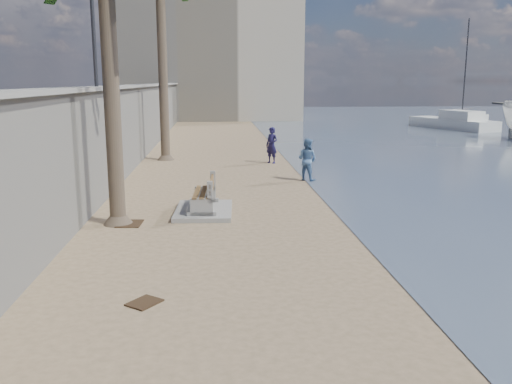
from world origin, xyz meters
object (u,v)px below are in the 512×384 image
bench_far (204,198)px  person_b (307,157)px  yacht_far (452,124)px  person_a (272,143)px  sailboat_west (462,118)px

bench_far → person_b: (3.89, 5.02, 0.46)m
person_b → yacht_far: (15.60, 22.15, -0.55)m
person_a → yacht_far: 24.13m
person_a → yacht_far: bearing=90.3°
person_a → sailboat_west: 32.35m
bench_far → sailboat_west: bearing=55.5°
yacht_far → person_b: bearing=126.2°
yacht_far → sailboat_west: 8.39m
person_a → person_b: person_a is taller
person_b → yacht_far: bearing=-85.7°
bench_far → person_b: 6.37m
bench_far → person_a: size_ratio=1.26×
person_a → sailboat_west: size_ratio=0.20×
yacht_far → bench_far: bearing=125.7°
bench_far → person_b: size_ratio=1.36×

